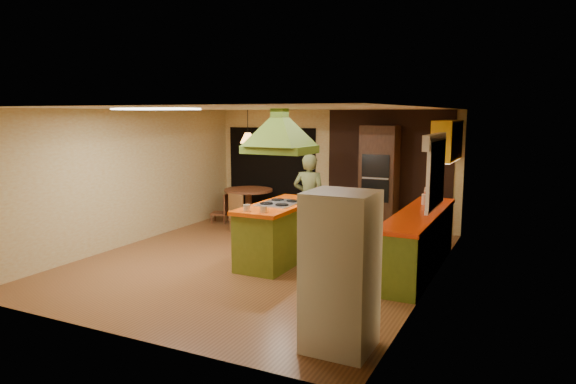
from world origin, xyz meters
The scene contains 21 objects.
ground centered at (0.00, 0.00, 0.00)m, with size 6.50×6.50×0.00m, color brown.
room_walls centered at (0.00, 0.00, 1.25)m, with size 5.50×6.50×6.50m.
ceiling_plane centered at (0.00, 0.00, 2.50)m, with size 6.50×6.50×0.00m, color silver.
brick_panel centered at (1.25, 3.23, 1.25)m, with size 2.64×0.03×2.50m, color #381E14.
nook_opening centered at (-1.50, 3.23, 1.05)m, with size 2.20×0.03×2.10m, color black.
right_counter centered at (2.45, 0.60, 0.46)m, with size 0.62×3.05×0.92m.
upper_cabinets centered at (2.57, 2.20, 1.95)m, with size 0.34×1.40×0.70m, color yellow.
window_right centered at (2.70, 0.40, 1.77)m, with size 0.12×1.35×1.06m.
fluor_panel centered at (-1.10, -1.20, 2.48)m, with size 1.20×0.60×0.03m, color white.
kitchen_island centered at (0.29, 0.11, 0.49)m, with size 0.78×1.94×0.98m.
range_hood centered at (0.29, 0.11, 2.25)m, with size 1.08×0.80×0.80m.
man centered at (0.24, 1.42, 0.84)m, with size 0.62×0.40×1.69m, color #4D532C.
refrigerator centered at (2.29, -2.48, 0.83)m, with size 0.68×0.64×1.65m, color white.
wall_oven centered at (1.14, 2.95, 1.09)m, with size 0.73×0.61×2.18m.
dining_table centered at (-1.61, 2.35, 0.55)m, with size 1.05×1.05×0.79m.
chair_left centered at (-2.31, 2.25, 0.32)m, with size 0.35×0.35×0.65m, color brown, non-canonical shape.
chair_near centered at (-1.36, 1.70, 0.40)m, with size 0.44×0.44×0.80m, color brown, non-canonical shape.
pendant_lamp centered at (-1.61, 2.35, 1.90)m, with size 0.34×0.34×0.22m, color #FF9E3F.
canister_large centered at (2.40, 1.62, 1.04)m, with size 0.17×0.17×0.25m, color beige.
canister_medium centered at (2.40, 1.54, 1.03)m, with size 0.15×0.15×0.21m, color beige.
canister_small centered at (2.40, 1.31, 1.01)m, with size 0.13×0.13×0.18m, color beige.
Camera 1 is at (4.01, -7.24, 2.42)m, focal length 32.00 mm.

